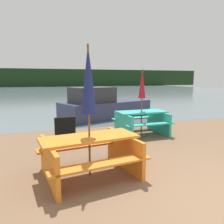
{
  "coord_description": "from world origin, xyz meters",
  "views": [
    {
      "loc": [
        -2.42,
        -1.95,
        1.77
      ],
      "look_at": [
        -0.47,
        3.74,
        0.85
      ],
      "focal_mm": 35.0,
      "sensor_mm": 36.0,
      "label": 1
    }
  ],
  "objects_px": {
    "umbrella_crimson": "(142,85)",
    "boat": "(103,106)",
    "picnic_table_teal": "(141,120)",
    "signboard": "(65,131)",
    "picnic_table_orange": "(90,152)",
    "umbrella_navy": "(88,80)"
  },
  "relations": [
    {
      "from": "picnic_table_teal",
      "to": "umbrella_crimson",
      "type": "xyz_separation_m",
      "value": [
        0.0,
        0.0,
        1.14
      ]
    },
    {
      "from": "picnic_table_teal",
      "to": "signboard",
      "type": "height_order",
      "value": "signboard"
    },
    {
      "from": "umbrella_navy",
      "to": "boat",
      "type": "distance_m",
      "value": 6.21
    },
    {
      "from": "umbrella_crimson",
      "to": "signboard",
      "type": "distance_m",
      "value": 2.77
    },
    {
      "from": "picnic_table_teal",
      "to": "signboard",
      "type": "bearing_deg",
      "value": -170.99
    },
    {
      "from": "umbrella_navy",
      "to": "signboard",
      "type": "distance_m",
      "value": 2.48
    },
    {
      "from": "picnic_table_orange",
      "to": "signboard",
      "type": "distance_m",
      "value": 2.07
    },
    {
      "from": "boat",
      "to": "umbrella_crimson",
      "type": "bearing_deg",
      "value": -103.63
    },
    {
      "from": "umbrella_crimson",
      "to": "boat",
      "type": "relative_size",
      "value": 0.46
    },
    {
      "from": "umbrella_navy",
      "to": "signboard",
      "type": "bearing_deg",
      "value": 95.2
    },
    {
      "from": "picnic_table_teal",
      "to": "signboard",
      "type": "distance_m",
      "value": 2.5
    },
    {
      "from": "picnic_table_orange",
      "to": "boat",
      "type": "bearing_deg",
      "value": 71.03
    },
    {
      "from": "signboard",
      "to": "picnic_table_orange",
      "type": "bearing_deg",
      "value": -84.8
    },
    {
      "from": "umbrella_navy",
      "to": "umbrella_crimson",
      "type": "height_order",
      "value": "umbrella_navy"
    },
    {
      "from": "picnic_table_orange",
      "to": "umbrella_navy",
      "type": "relative_size",
      "value": 0.81
    },
    {
      "from": "picnic_table_teal",
      "to": "boat",
      "type": "height_order",
      "value": "boat"
    },
    {
      "from": "picnic_table_orange",
      "to": "picnic_table_teal",
      "type": "xyz_separation_m",
      "value": [
        2.28,
        2.46,
        -0.0
      ]
    },
    {
      "from": "picnic_table_orange",
      "to": "signboard",
      "type": "bearing_deg",
      "value": 95.2
    },
    {
      "from": "picnic_table_teal",
      "to": "umbrella_navy",
      "type": "height_order",
      "value": "umbrella_navy"
    },
    {
      "from": "umbrella_crimson",
      "to": "boat",
      "type": "xyz_separation_m",
      "value": [
        -0.3,
        3.3,
        -1.06
      ]
    },
    {
      "from": "umbrella_navy",
      "to": "signboard",
      "type": "xyz_separation_m",
      "value": [
        -0.19,
        2.06,
        -1.36
      ]
    },
    {
      "from": "picnic_table_teal",
      "to": "umbrella_crimson",
      "type": "relative_size",
      "value": 0.76
    }
  ]
}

